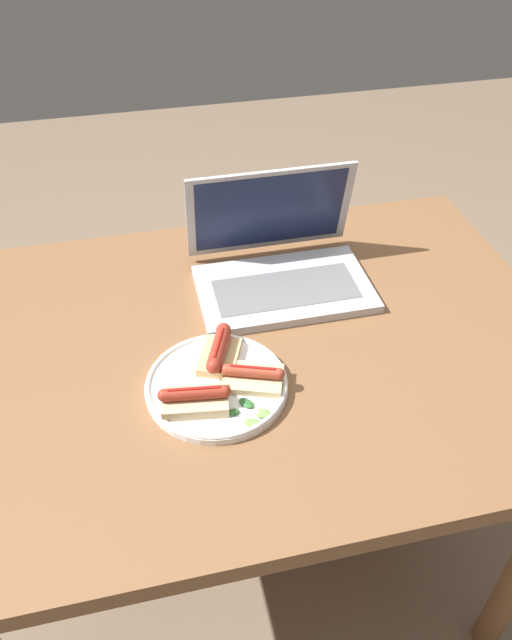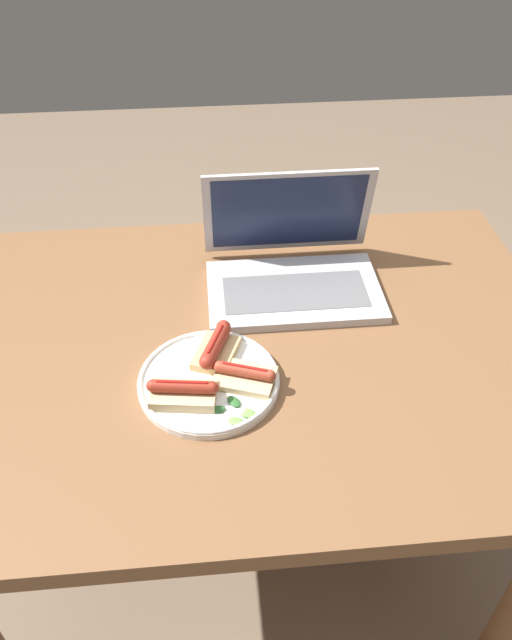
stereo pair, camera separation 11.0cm
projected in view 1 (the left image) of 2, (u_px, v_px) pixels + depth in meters
ground_plane at (249, 556)px, 1.65m from camera, size 6.00×6.00×0.00m
desk at (247, 382)px, 1.21m from camera, size 1.19×0.83×0.77m
laptop at (280, 266)px, 1.26m from camera, size 0.34×0.26×0.22m
plate at (217, 385)px, 1.05m from camera, size 0.24×0.24×0.02m
sausage_toast_left at (253, 376)px, 1.04m from camera, size 0.12×0.10×0.04m
sausage_toast_middle at (195, 399)px, 1.00m from camera, size 0.12×0.07×0.04m
sausage_toast_right at (219, 352)px, 1.08m from camera, size 0.09×0.11×0.04m
salad_pile at (251, 413)px, 1.00m from camera, size 0.08×0.07×0.01m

